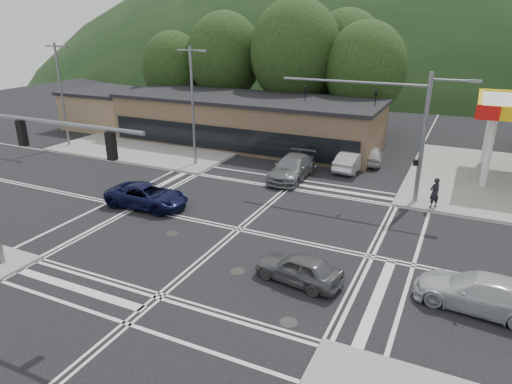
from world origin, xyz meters
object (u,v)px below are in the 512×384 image
at_px(car_grey_center, 299,268).
at_px(car_queue_b, 372,155).
at_px(car_silver_east, 481,292).
at_px(car_northbound, 292,168).
at_px(car_blue_west, 147,196).
at_px(pedestrian, 435,193).
at_px(car_queue_a, 352,161).

bearing_deg(car_grey_center, car_queue_b, -168.64).
bearing_deg(car_queue_b, car_silver_east, 105.35).
bearing_deg(car_northbound, car_blue_west, -126.00).
xyz_separation_m(car_queue_b, pedestrian, (5.41, -8.04, 0.40)).
bearing_deg(car_blue_west, car_queue_a, -39.72).
xyz_separation_m(car_blue_west, car_queue_a, (9.44, 12.62, 0.02)).
distance_m(car_grey_center, car_northbound, 13.97).
bearing_deg(pedestrian, car_blue_west, -21.00).
xyz_separation_m(car_queue_a, pedestrian, (6.43, -5.62, 0.36)).
bearing_deg(car_silver_east, pedestrian, -159.74).
height_order(car_silver_east, car_northbound, car_northbound).
height_order(car_queue_b, car_northbound, car_northbound).
distance_m(car_blue_west, car_queue_b, 18.32).
relative_size(car_silver_east, pedestrian, 2.67).
bearing_deg(car_queue_b, car_grey_center, 83.90).
relative_size(car_grey_center, car_queue_b, 0.96).
xyz_separation_m(car_grey_center, car_silver_east, (7.15, 1.20, 0.06)).
height_order(car_northbound, pedestrian, pedestrian).
relative_size(car_northbound, pedestrian, 2.96).
bearing_deg(car_queue_b, car_queue_a, 58.24).
bearing_deg(car_silver_east, car_queue_a, -144.41).
bearing_deg(car_blue_west, car_grey_center, -112.85).
relative_size(car_grey_center, car_queue_a, 0.88).
relative_size(car_silver_east, car_northbound, 0.90).
distance_m(car_grey_center, car_silver_east, 7.25).
distance_m(car_queue_a, car_queue_b, 2.63).
relative_size(car_silver_east, car_queue_a, 1.13).
height_order(car_grey_center, car_queue_b, car_queue_b).
relative_size(car_queue_a, car_queue_b, 1.09).
bearing_deg(car_silver_east, car_queue_b, -150.55).
bearing_deg(car_northbound, car_silver_east, -44.66).
xyz_separation_m(car_blue_west, pedestrian, (15.86, 7.00, 0.38)).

